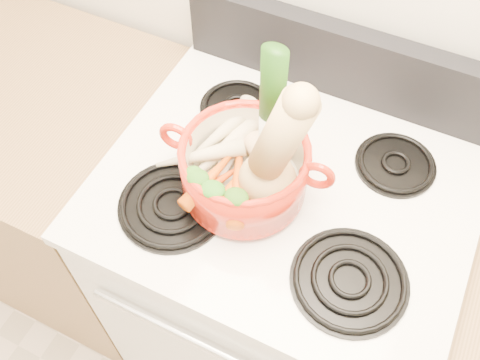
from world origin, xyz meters
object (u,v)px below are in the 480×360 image
at_px(dutch_oven, 244,169).
at_px(squash, 280,153).
at_px(stove_body, 276,279).
at_px(leek, 272,111).

xyz_separation_m(dutch_oven, squash, (0.07, -0.01, 0.11)).
bearing_deg(stove_body, squash, -90.07).
xyz_separation_m(stove_body, squash, (-0.00, -0.07, 0.68)).
xyz_separation_m(squash, leek, (-0.05, 0.07, 0.02)).
xyz_separation_m(dutch_oven, leek, (0.03, 0.06, 0.12)).
distance_m(squash, leek, 0.09).
bearing_deg(leek, stove_body, 6.56).
distance_m(stove_body, squash, 0.68).
relative_size(stove_body, leek, 2.90).
relative_size(dutch_oven, squash, 0.88).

